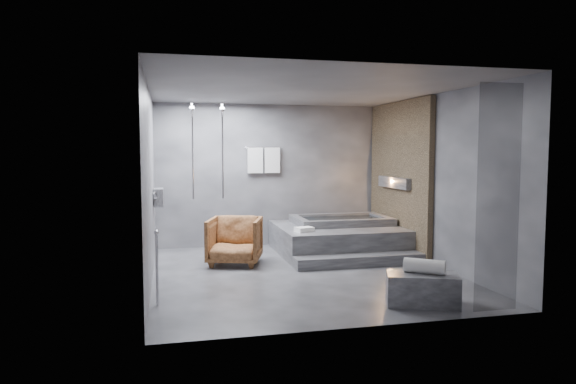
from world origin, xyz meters
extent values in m
plane|color=#303032|center=(0.00, 0.00, 0.00)|extent=(5.00, 5.00, 0.00)
cube|color=#505052|center=(0.00, 0.00, 2.80)|extent=(4.50, 5.00, 0.04)
cube|color=#3A3A40|center=(0.00, 2.50, 1.40)|extent=(4.50, 0.04, 2.80)
cube|color=#3A3A40|center=(0.00, -2.50, 1.40)|extent=(4.50, 0.04, 2.80)
cube|color=#3A3A40|center=(-2.25, 0.00, 1.40)|extent=(0.04, 5.00, 2.80)
cube|color=#3A3A40|center=(2.25, 0.00, 1.40)|extent=(0.04, 5.00, 2.80)
cube|color=#977D58|center=(2.19, 1.25, 1.40)|extent=(0.10, 2.40, 2.78)
cube|color=#FF9938|center=(2.11, 1.25, 1.30)|extent=(0.14, 1.20, 0.20)
cube|color=gray|center=(-2.16, 1.40, 1.10)|extent=(0.16, 0.42, 0.30)
imported|color=beige|center=(-2.15, 1.30, 1.05)|extent=(0.08, 0.08, 0.21)
imported|color=beige|center=(-2.15, 1.50, 1.03)|extent=(0.07, 0.07, 0.15)
cylinder|color=silver|center=(-1.00, 2.05, 1.90)|extent=(0.04, 0.04, 1.80)
cylinder|color=silver|center=(-1.55, 2.05, 1.90)|extent=(0.04, 0.04, 1.80)
cylinder|color=silver|center=(-0.15, 2.44, 1.95)|extent=(0.75, 0.02, 0.02)
cube|color=white|center=(-0.32, 2.42, 1.70)|extent=(0.30, 0.06, 0.50)
cube|color=white|center=(0.02, 2.42, 1.70)|extent=(0.30, 0.06, 0.50)
cylinder|color=silver|center=(-2.15, -1.20, 0.45)|extent=(0.04, 0.04, 0.90)
cube|color=black|center=(1.65, -2.45, 1.35)|extent=(0.55, 0.01, 2.60)
cube|color=#353538|center=(1.05, 1.45, 0.25)|extent=(2.20, 2.00, 0.50)
cube|color=#353538|center=(1.05, 0.27, 0.09)|extent=(2.20, 0.36, 0.18)
cube|color=#38383B|center=(1.02, -1.90, 0.19)|extent=(0.97, 0.75, 0.39)
imported|color=#462511|center=(-0.93, 0.88, 0.39)|extent=(1.06, 1.08, 0.79)
cylinder|color=white|center=(1.05, -1.89, 0.47)|extent=(0.50, 0.44, 0.18)
cube|color=white|center=(0.27, 0.90, 0.54)|extent=(0.34, 0.29, 0.08)
camera|label=1|loc=(-2.01, -7.54, 1.89)|focal=32.00mm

